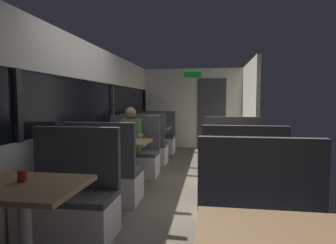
# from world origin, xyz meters

# --- Properties ---
(ground_plane) EXTENTS (3.30, 9.20, 0.02)m
(ground_plane) POSITION_xyz_m (0.00, 0.00, -0.01)
(ground_plane) COLOR #665B4C
(carriage_window_panel_left) EXTENTS (0.09, 8.48, 2.30)m
(carriage_window_panel_left) POSITION_xyz_m (-1.45, 0.00, 1.11)
(carriage_window_panel_left) COLOR beige
(carriage_window_panel_left) RESTS_ON ground_plane
(carriage_end_bulkhead) EXTENTS (2.90, 0.11, 2.30)m
(carriage_end_bulkhead) POSITION_xyz_m (0.06, 4.19, 1.14)
(carriage_end_bulkhead) COLOR beige
(carriage_end_bulkhead) RESTS_ON ground_plane
(carriage_aisle_panel_right) EXTENTS (0.08, 2.40, 2.30)m
(carriage_aisle_panel_right) POSITION_xyz_m (1.45, 3.00, 1.15)
(carriage_aisle_panel_right) COLOR beige
(carriage_aisle_panel_right) RESTS_ON ground_plane
(dining_table_near_window) EXTENTS (0.90, 0.70, 0.74)m
(dining_table_near_window) POSITION_xyz_m (-0.89, -2.09, 0.64)
(dining_table_near_window) COLOR #9E9EA3
(dining_table_near_window) RESTS_ON ground_plane
(bench_near_window_facing_entry) EXTENTS (0.95, 0.50, 1.10)m
(bench_near_window_facing_entry) POSITION_xyz_m (-0.89, -1.39, 0.33)
(bench_near_window_facing_entry) COLOR silver
(bench_near_window_facing_entry) RESTS_ON ground_plane
(dining_table_mid_window) EXTENTS (0.90, 0.70, 0.74)m
(dining_table_mid_window) POSITION_xyz_m (-0.89, 0.27, 0.64)
(dining_table_mid_window) COLOR #9E9EA3
(dining_table_mid_window) RESTS_ON ground_plane
(bench_mid_window_facing_end) EXTENTS (0.95, 0.50, 1.10)m
(bench_mid_window_facing_end) POSITION_xyz_m (-0.89, -0.43, 0.33)
(bench_mid_window_facing_end) COLOR silver
(bench_mid_window_facing_end) RESTS_ON ground_plane
(bench_mid_window_facing_entry) EXTENTS (0.95, 0.50, 1.10)m
(bench_mid_window_facing_entry) POSITION_xyz_m (-0.89, 0.97, 0.33)
(bench_mid_window_facing_entry) COLOR silver
(bench_mid_window_facing_entry) RESTS_ON ground_plane
(dining_table_far_window) EXTENTS (0.90, 0.70, 0.74)m
(dining_table_far_window) POSITION_xyz_m (-0.89, 2.62, 0.64)
(dining_table_far_window) COLOR #9E9EA3
(dining_table_far_window) RESTS_ON ground_plane
(bench_far_window_facing_end) EXTENTS (0.95, 0.50, 1.10)m
(bench_far_window_facing_end) POSITION_xyz_m (-0.89, 1.92, 0.33)
(bench_far_window_facing_end) COLOR silver
(bench_far_window_facing_end) RESTS_ON ground_plane
(bench_far_window_facing_entry) EXTENTS (0.95, 0.50, 1.10)m
(bench_far_window_facing_entry) POSITION_xyz_m (-0.89, 3.32, 0.33)
(bench_far_window_facing_entry) COLOR silver
(bench_far_window_facing_entry) RESTS_ON ground_plane
(dining_table_rear_aisle) EXTENTS (0.90, 0.70, 0.74)m
(dining_table_rear_aisle) POSITION_xyz_m (0.89, 0.07, 0.64)
(dining_table_rear_aisle) COLOR #9E9EA3
(dining_table_rear_aisle) RESTS_ON ground_plane
(bench_rear_aisle_facing_end) EXTENTS (0.95, 0.50, 1.10)m
(bench_rear_aisle_facing_end) POSITION_xyz_m (0.89, -0.63, 0.33)
(bench_rear_aisle_facing_end) COLOR silver
(bench_rear_aisle_facing_end) RESTS_ON ground_plane
(bench_rear_aisle_facing_entry) EXTENTS (0.95, 0.50, 1.10)m
(bench_rear_aisle_facing_entry) POSITION_xyz_m (0.89, 0.77, 0.33)
(bench_rear_aisle_facing_entry) COLOR silver
(bench_rear_aisle_facing_entry) RESTS_ON ground_plane
(seated_passenger) EXTENTS (0.47, 0.55, 1.26)m
(seated_passenger) POSITION_xyz_m (-0.89, 0.89, 0.54)
(seated_passenger) COLOR #26262D
(seated_passenger) RESTS_ON ground_plane
(coffee_cup_primary) EXTENTS (0.07, 0.07, 0.09)m
(coffee_cup_primary) POSITION_xyz_m (0.81, 0.08, 0.79)
(coffee_cup_primary) COLOR #B23333
(coffee_cup_primary) RESTS_ON dining_table_rear_aisle
(coffee_cup_secondary) EXTENTS (0.07, 0.07, 0.09)m
(coffee_cup_secondary) POSITION_xyz_m (-0.95, -2.03, 0.79)
(coffee_cup_secondary) COLOR #B23333
(coffee_cup_secondary) RESTS_ON dining_table_near_window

